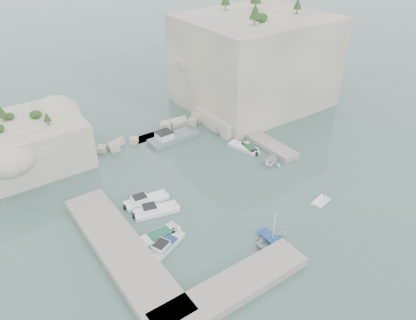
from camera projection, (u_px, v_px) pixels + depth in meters
ground at (233, 198)px, 55.46m from camera, size 400.00×400.00×0.00m
cliff_east at (254, 61)px, 78.10m from camera, size 26.00×22.00×17.00m
cliff_terrace at (228, 118)px, 73.61m from camera, size 8.00×10.00×2.50m
outcrop_west at (27, 143)px, 61.12m from camera, size 16.00×14.00×7.00m
quay_west at (122, 250)px, 46.17m from camera, size 5.00×24.00×1.10m
quay_south at (232, 288)px, 41.63m from camera, size 18.00×4.00×1.10m
ledge_east at (259, 138)px, 68.77m from camera, size 3.00×16.00×0.80m
breakwater at (150, 133)px, 69.82m from camera, size 28.00×3.00×1.40m
motorboat_b at (156, 212)px, 52.79m from camera, size 6.62×3.55×1.40m
motorboat_a at (147, 202)px, 54.62m from camera, size 6.64×2.57×1.40m
motorboat_d at (166, 247)px, 47.36m from camera, size 6.27×4.05×1.40m
motorboat_c at (160, 237)px, 48.88m from camera, size 5.52×2.20×0.70m
rowboat at (272, 242)px, 48.14m from camera, size 4.39×3.14×0.91m
inflatable_dinghy at (320, 203)px, 54.49m from camera, size 3.08×1.93×0.44m
tender_east_a at (270, 165)px, 62.51m from camera, size 4.51×4.27×1.88m
tender_east_b at (250, 150)px, 66.28m from camera, size 2.14×4.46×0.70m
tender_east_c at (243, 148)px, 66.73m from camera, size 3.26×5.70×0.70m
tender_east_d at (224, 133)px, 71.14m from camera, size 4.13×1.89×1.55m
work_boat at (174, 140)px, 69.22m from camera, size 9.77×3.25×2.20m
rowboat_mast at (274, 225)px, 46.78m from camera, size 0.10×0.10×4.20m
vegetation at (230, 12)px, 71.54m from camera, size 53.48×13.88×13.40m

